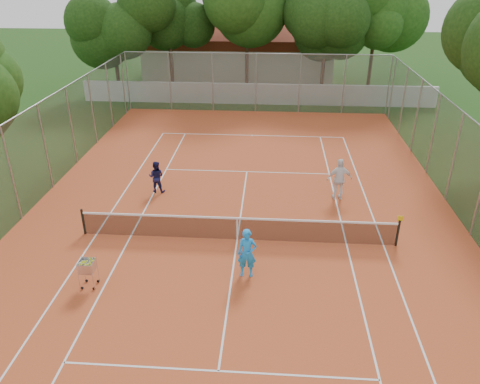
# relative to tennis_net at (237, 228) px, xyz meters

# --- Properties ---
(ground) EXTENTS (120.00, 120.00, 0.00)m
(ground) POSITION_rel_tennis_net_xyz_m (0.00, 0.00, -0.51)
(ground) COLOR #16350E
(ground) RESTS_ON ground
(court_pad) EXTENTS (18.00, 34.00, 0.02)m
(court_pad) POSITION_rel_tennis_net_xyz_m (0.00, 0.00, -0.50)
(court_pad) COLOR #BC4C24
(court_pad) RESTS_ON ground
(court_lines) EXTENTS (10.98, 23.78, 0.01)m
(court_lines) POSITION_rel_tennis_net_xyz_m (0.00, 0.00, -0.49)
(court_lines) COLOR white
(court_lines) RESTS_ON court_pad
(tennis_net) EXTENTS (11.88, 0.10, 0.98)m
(tennis_net) POSITION_rel_tennis_net_xyz_m (0.00, 0.00, 0.00)
(tennis_net) COLOR black
(tennis_net) RESTS_ON court_pad
(perimeter_fence) EXTENTS (18.00, 34.00, 4.00)m
(perimeter_fence) POSITION_rel_tennis_net_xyz_m (0.00, 0.00, 1.49)
(perimeter_fence) COLOR slate
(perimeter_fence) RESTS_ON ground
(boundary_wall) EXTENTS (26.00, 0.30, 1.50)m
(boundary_wall) POSITION_rel_tennis_net_xyz_m (0.00, 19.00, 0.24)
(boundary_wall) COLOR silver
(boundary_wall) RESTS_ON ground
(clubhouse) EXTENTS (16.40, 9.00, 4.40)m
(clubhouse) POSITION_rel_tennis_net_xyz_m (-2.00, 29.00, 1.69)
(clubhouse) COLOR beige
(clubhouse) RESTS_ON ground
(tropical_trees) EXTENTS (29.00, 19.00, 10.00)m
(tropical_trees) POSITION_rel_tennis_net_xyz_m (0.00, 22.00, 4.49)
(tropical_trees) COLOR black
(tropical_trees) RESTS_ON ground
(player_near) EXTENTS (0.64, 0.42, 1.74)m
(player_near) POSITION_rel_tennis_net_xyz_m (0.50, -2.21, 0.38)
(player_near) COLOR #1B90ED
(player_near) RESTS_ON court_pad
(player_far_left) EXTENTS (0.76, 0.61, 1.48)m
(player_far_left) POSITION_rel_tennis_net_xyz_m (-3.98, 3.88, 0.25)
(player_far_left) COLOR #171745
(player_far_left) RESTS_ON court_pad
(player_far_right) EXTENTS (1.15, 0.55, 1.89)m
(player_far_right) POSITION_rel_tennis_net_xyz_m (4.22, 3.73, 0.46)
(player_far_right) COLOR white
(player_far_right) RESTS_ON court_pad
(ball_hopper) EXTENTS (0.53, 0.53, 1.06)m
(ball_hopper) POSITION_rel_tennis_net_xyz_m (-4.57, -3.17, 0.04)
(ball_hopper) COLOR silver
(ball_hopper) RESTS_ON court_pad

